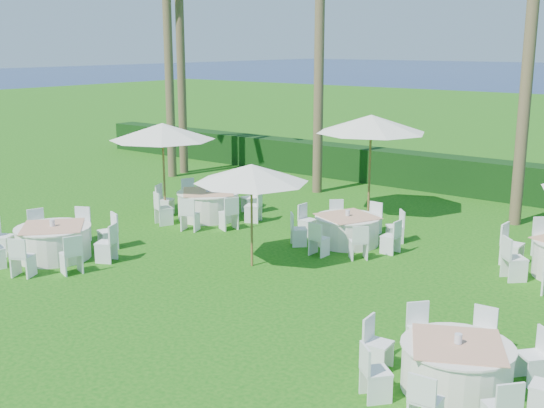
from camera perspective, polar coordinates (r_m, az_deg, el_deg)
The scene contains 12 objects.
ground at distance 13.51m, azimuth -3.83°, elevation -7.93°, with size 120.00×120.00×0.00m, color #11530E.
hedge at distance 23.39m, azimuth 15.95°, elevation 2.24°, with size 34.00×1.00×1.20m, color black.
banquet_table_a at distance 16.64m, azimuth -17.80°, elevation -2.99°, with size 2.98×2.98×0.92m.
banquet_table_c at distance 10.39m, azimuth 15.17°, elevation -12.93°, with size 2.84×2.84×0.87m.
banquet_table_d at distance 19.49m, azimuth -5.35°, elevation -0.02°, with size 3.04×3.04×0.95m.
banquet_table_e at distance 17.05m, azimuth 6.32°, elevation -2.11°, with size 2.82×2.82×0.87m.
umbrella_a at distance 19.52m, azimuth -9.16°, elevation 6.01°, with size 2.98×2.98×2.70m.
umbrella_b at distance 14.88m, azimuth -1.74°, elevation 2.58°, with size 2.54×2.54×2.32m.
umbrella_c at distance 19.54m, azimuth 8.29°, elevation 6.66°, with size 3.15×3.15×2.93m.
palm_a at distance 26.21m, azimuth -7.70°, elevation 14.10°, with size 4.39×4.20×9.67m.
palm_b at distance 22.48m, azimuth 4.00°, elevation 14.55°, with size 4.34×4.30×9.83m.
palm_f at distance 25.49m, azimuth -8.64°, elevation 11.82°, with size 4.31×4.33×7.70m.
Camera 1 is at (8.37, -9.42, 4.89)m, focal length 45.00 mm.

